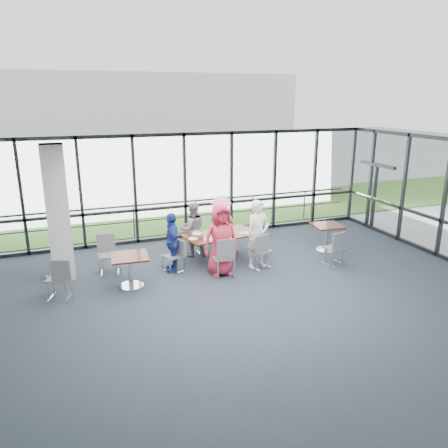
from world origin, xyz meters
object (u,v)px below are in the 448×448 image
object	(u,v)px
diner_far_left	(193,229)
main_table	(220,238)
chair_main_nr	(261,251)
chair_main_fr	(222,232)
diner_end	(172,242)
chair_main_nl	(222,257)
chair_spare_r	(335,248)
diner_near_right	(258,234)
chair_main_end	(173,256)
chair_spare_lb	(109,255)
diner_near_left	(221,240)
side_table_left	(130,261)
diner_far_right	(221,223)
structural_column	(58,213)
chair_spare_la	(58,278)
side_table_right	(327,229)
chair_main_fl	(192,240)

from	to	relation	value
diner_far_left	main_table	bearing A→B (deg)	133.88
chair_main_nr	chair_main_fr	distance (m)	1.84
diner_end	chair_main_nl	world-z (taller)	diner_end
chair_spare_r	diner_near_right	bearing A→B (deg)	153.41
chair_main_end	chair_spare_lb	world-z (taller)	chair_spare_lb
diner_near_left	chair_main_nl	distance (m)	0.42
side_table_left	diner_far_right	xyz separation A→B (m)	(2.83, 1.69, 0.15)
diner_end	diner_near_right	bearing A→B (deg)	81.15
chair_main_nl	diner_end	bearing A→B (deg)	147.06
chair_main_nr	chair_main_fr	xyz separation A→B (m)	(-0.39, 1.80, 0.02)
main_table	diner_near_left	bearing A→B (deg)	-118.33
structural_column	diner_end	size ratio (longest dim) A/B	2.13
chair_main_fr	chair_spare_la	world-z (taller)	chair_main_fr
chair_main_nl	chair_main_fr	xyz separation A→B (m)	(0.70, 1.96, -0.01)
side_table_right	main_table	bearing A→B (deg)	174.93
diner_far_left	chair_main_fl	size ratio (longest dim) A/B	1.84
chair_spare_r	main_table	bearing A→B (deg)	143.51
diner_far_left	diner_end	size ratio (longest dim) A/B	1.00
diner_near_left	chair_spare_lb	size ratio (longest dim) A/B	1.87
diner_far_right	chair_main_nr	world-z (taller)	diner_far_right
diner_far_right	chair_spare_lb	world-z (taller)	diner_far_right
chair_spare_r	side_table_right	bearing A→B (deg)	56.67
diner_near_right	structural_column	bearing A→B (deg)	162.00
side_table_right	chair_spare_r	distance (m)	1.10
diner_far_right	chair_main_nl	bearing A→B (deg)	56.10
side_table_right	chair_main_fr	size ratio (longest dim) A/B	0.90
chair_main_fr	chair_main_fl	bearing A→B (deg)	12.79
chair_main_nl	diner_far_right	bearing A→B (deg)	74.17
diner_end	chair_spare_r	world-z (taller)	diner_end
diner_near_left	chair_spare_lb	distance (m)	2.77
diner_far_left	chair_main_nl	size ratio (longest dim) A/B	1.54
chair_main_nr	chair_spare_la	distance (m)	4.81
side_table_left	chair_main_fr	xyz separation A→B (m)	(2.88, 1.80, -0.14)
side_table_right	diner_far_right	distance (m)	2.98
chair_main_end	chair_spare_lb	size ratio (longest dim) A/B	0.86
diner_near_left	chair_main_nr	xyz separation A→B (m)	(1.09, 0.04, -0.43)
diner_near_left	chair_spare_r	bearing A→B (deg)	-8.43
diner_near_right	diner_end	distance (m)	2.16
chair_main_nl	chair_spare_lb	xyz separation A→B (m)	(-2.55, 1.11, -0.01)
chair_spare_lb	chair_main_fr	bearing A→B (deg)	-158.35
chair_main_fl	chair_spare_la	bearing A→B (deg)	26.13
diner_near_left	chair_main_nl	bearing A→B (deg)	-92.15
diner_far_left	chair_main_nr	world-z (taller)	diner_far_left
side_table_right	chair_main_fl	xyz separation A→B (m)	(-3.63, 1.06, -0.21)
main_table	diner_near_right	distance (m)	1.09
main_table	diner_near_right	size ratio (longest dim) A/B	1.15
diner_far_left	diner_far_right	xyz separation A→B (m)	(0.90, 0.22, 0.03)
chair_main_nl	chair_main_fl	size ratio (longest dim) A/B	1.20
chair_main_fl	diner_end	bearing A→B (deg)	51.93
main_table	chair_spare_lb	xyz separation A→B (m)	(-2.85, 0.13, -0.15)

